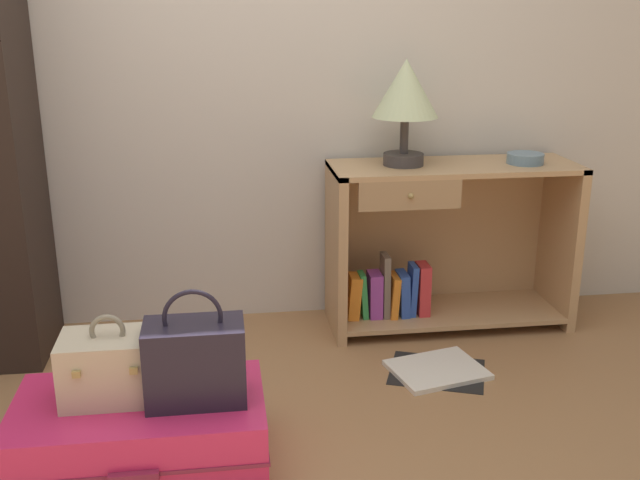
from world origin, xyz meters
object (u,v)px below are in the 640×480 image
(bookshelf, at_px, (439,246))
(handbag, at_px, (194,361))
(suitcase_large, at_px, (140,433))
(train_case, at_px, (110,367))
(open_book_on_floor, at_px, (436,370))
(bowl, at_px, (525,158))
(table_lamp, at_px, (405,94))

(bookshelf, relative_size, handbag, 2.94)
(handbag, bearing_deg, suitcase_large, 172.97)
(suitcase_large, relative_size, train_case, 2.62)
(suitcase_large, distance_m, open_book_on_floor, 1.19)
(train_case, distance_m, open_book_on_floor, 1.29)
(bookshelf, height_order, open_book_on_floor, bookshelf)
(train_case, bearing_deg, bowl, 28.15)
(open_book_on_floor, bearing_deg, suitcase_large, -156.57)
(bookshelf, height_order, bowl, bowl)
(train_case, bearing_deg, table_lamp, 39.33)
(bookshelf, height_order, suitcase_large, bookshelf)
(suitcase_large, bearing_deg, table_lamp, 42.19)
(bookshelf, relative_size, bowl, 6.79)
(handbag, bearing_deg, bookshelf, 42.91)
(open_book_on_floor, bearing_deg, table_lamp, 95.11)
(table_lamp, relative_size, suitcase_large, 0.57)
(table_lamp, xyz_separation_m, suitcase_large, (-1.04, -0.95, -0.91))
(suitcase_large, relative_size, open_book_on_floor, 1.74)
(bookshelf, relative_size, suitcase_large, 1.38)
(table_lamp, xyz_separation_m, bowl, (0.52, -0.04, -0.27))
(table_lamp, xyz_separation_m, open_book_on_floor, (0.04, -0.48, -1.02))
(bookshelf, xyz_separation_m, table_lamp, (-0.18, -0.00, 0.66))
(bookshelf, distance_m, open_book_on_floor, 0.61)
(bowl, relative_size, train_case, 0.53)
(handbag, distance_m, open_book_on_floor, 1.09)
(table_lamp, distance_m, handbag, 1.46)
(bookshelf, distance_m, handbag, 1.43)
(bowl, bearing_deg, handbag, -146.22)
(bookshelf, xyz_separation_m, handbag, (-1.05, -0.97, -0.00))
(table_lamp, distance_m, suitcase_large, 1.68)
(suitcase_large, xyz_separation_m, open_book_on_floor, (1.09, 0.47, -0.11))
(bookshelf, distance_m, bowl, 0.52)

